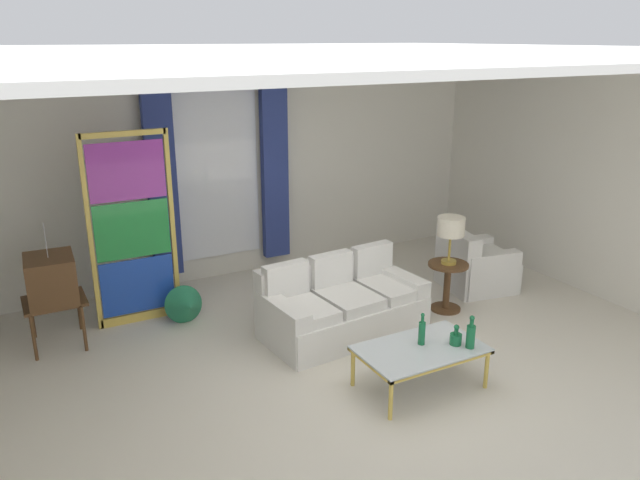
{
  "coord_description": "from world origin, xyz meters",
  "views": [
    {
      "loc": [
        -2.95,
        -4.72,
        3.15
      ],
      "look_at": [
        0.07,
        0.9,
        1.05
      ],
      "focal_mm": 34.82,
      "sensor_mm": 36.0,
      "label": 1
    }
  ],
  "objects_px": {
    "coffee_table": "(420,351)",
    "bottle_blue_decanter": "(456,338)",
    "armchair_white": "(473,267)",
    "table_lamp_brass": "(451,228)",
    "vintage_tv": "(51,281)",
    "couch_white_long": "(339,305)",
    "peacock_figurine": "(186,306)",
    "bottle_amber_squat": "(471,335)",
    "round_side_table": "(447,282)",
    "bottle_crystal_tall": "(422,332)",
    "stained_glass_divider": "(133,234)"
  },
  "relations": [
    {
      "from": "coffee_table",
      "to": "armchair_white",
      "type": "distance_m",
      "value": 2.65
    },
    {
      "from": "coffee_table",
      "to": "bottle_blue_decanter",
      "type": "xyz_separation_m",
      "value": [
        0.32,
        -0.1,
        0.1
      ]
    },
    {
      "from": "round_side_table",
      "to": "bottle_crystal_tall",
      "type": "bearing_deg",
      "value": -137.22
    },
    {
      "from": "bottle_amber_squat",
      "to": "peacock_figurine",
      "type": "bearing_deg",
      "value": 127.03
    },
    {
      "from": "armchair_white",
      "to": "couch_white_long",
      "type": "bearing_deg",
      "value": -173.4
    },
    {
      "from": "stained_glass_divider",
      "to": "peacock_figurine",
      "type": "height_order",
      "value": "stained_glass_divider"
    },
    {
      "from": "peacock_figurine",
      "to": "bottle_amber_squat",
      "type": "bearing_deg",
      "value": -52.97
    },
    {
      "from": "coffee_table",
      "to": "round_side_table",
      "type": "relative_size",
      "value": 1.95
    },
    {
      "from": "coffee_table",
      "to": "bottle_crystal_tall",
      "type": "height_order",
      "value": "bottle_crystal_tall"
    },
    {
      "from": "bottle_amber_squat",
      "to": "table_lamp_brass",
      "type": "xyz_separation_m",
      "value": [
        0.94,
        1.47,
        0.49
      ]
    },
    {
      "from": "couch_white_long",
      "to": "coffee_table",
      "type": "relative_size",
      "value": 1.58
    },
    {
      "from": "bottle_crystal_tall",
      "to": "round_side_table",
      "type": "relative_size",
      "value": 0.53
    },
    {
      "from": "couch_white_long",
      "to": "armchair_white",
      "type": "height_order",
      "value": "couch_white_long"
    },
    {
      "from": "coffee_table",
      "to": "table_lamp_brass",
      "type": "relative_size",
      "value": 2.03
    },
    {
      "from": "bottle_crystal_tall",
      "to": "couch_white_long",
      "type": "bearing_deg",
      "value": 94.91
    },
    {
      "from": "couch_white_long",
      "to": "table_lamp_brass",
      "type": "distance_m",
      "value": 1.59
    },
    {
      "from": "armchair_white",
      "to": "round_side_table",
      "type": "bearing_deg",
      "value": -153.02
    },
    {
      "from": "table_lamp_brass",
      "to": "peacock_figurine",
      "type": "bearing_deg",
      "value": 159.09
    },
    {
      "from": "vintage_tv",
      "to": "armchair_white",
      "type": "bearing_deg",
      "value": -10.11
    },
    {
      "from": "couch_white_long",
      "to": "bottle_amber_squat",
      "type": "distance_m",
      "value": 1.68
    },
    {
      "from": "couch_white_long",
      "to": "coffee_table",
      "type": "xyz_separation_m",
      "value": [
        0.07,
        -1.38,
        0.07
      ]
    },
    {
      "from": "armchair_white",
      "to": "peacock_figurine",
      "type": "height_order",
      "value": "armchair_white"
    },
    {
      "from": "vintage_tv",
      "to": "table_lamp_brass",
      "type": "xyz_separation_m",
      "value": [
        4.22,
        -1.27,
        0.3
      ]
    },
    {
      "from": "bottle_blue_decanter",
      "to": "stained_glass_divider",
      "type": "distance_m",
      "value": 3.67
    },
    {
      "from": "table_lamp_brass",
      "to": "vintage_tv",
      "type": "bearing_deg",
      "value": 163.27
    },
    {
      "from": "bottle_blue_decanter",
      "to": "vintage_tv",
      "type": "bearing_deg",
      "value": 140.74
    },
    {
      "from": "bottle_amber_squat",
      "to": "stained_glass_divider",
      "type": "bearing_deg",
      "value": 129.19
    },
    {
      "from": "peacock_figurine",
      "to": "stained_glass_divider",
      "type": "bearing_deg",
      "value": 141.5
    },
    {
      "from": "armchair_white",
      "to": "table_lamp_brass",
      "type": "relative_size",
      "value": 1.66
    },
    {
      "from": "coffee_table",
      "to": "stained_glass_divider",
      "type": "bearing_deg",
      "value": 126.19
    },
    {
      "from": "vintage_tv",
      "to": "peacock_figurine",
      "type": "relative_size",
      "value": 2.24
    },
    {
      "from": "peacock_figurine",
      "to": "round_side_table",
      "type": "height_order",
      "value": "round_side_table"
    },
    {
      "from": "peacock_figurine",
      "to": "table_lamp_brass",
      "type": "distance_m",
      "value": 3.18
    },
    {
      "from": "coffee_table",
      "to": "table_lamp_brass",
      "type": "xyz_separation_m",
      "value": [
        1.34,
        1.25,
        0.65
      ]
    },
    {
      "from": "peacock_figurine",
      "to": "round_side_table",
      "type": "xyz_separation_m",
      "value": [
        2.87,
        -1.1,
        0.14
      ]
    },
    {
      "from": "bottle_amber_squat",
      "to": "vintage_tv",
      "type": "height_order",
      "value": "vintage_tv"
    },
    {
      "from": "bottle_amber_squat",
      "to": "coffee_table",
      "type": "bearing_deg",
      "value": 151.83
    },
    {
      "from": "coffee_table",
      "to": "armchair_white",
      "type": "height_order",
      "value": "armchair_white"
    },
    {
      "from": "couch_white_long",
      "to": "peacock_figurine",
      "type": "bearing_deg",
      "value": 146.58
    },
    {
      "from": "couch_white_long",
      "to": "armchair_white",
      "type": "relative_size",
      "value": 1.93
    },
    {
      "from": "coffee_table",
      "to": "bottle_amber_squat",
      "type": "distance_m",
      "value": 0.48
    },
    {
      "from": "bottle_amber_squat",
      "to": "peacock_figurine",
      "type": "relative_size",
      "value": 0.54
    },
    {
      "from": "armchair_white",
      "to": "table_lamp_brass",
      "type": "distance_m",
      "value": 1.12
    },
    {
      "from": "vintage_tv",
      "to": "round_side_table",
      "type": "xyz_separation_m",
      "value": [
        4.22,
        -1.27,
        -0.37
      ]
    },
    {
      "from": "coffee_table",
      "to": "peacock_figurine",
      "type": "distance_m",
      "value": 2.81
    },
    {
      "from": "coffee_table",
      "to": "bottle_blue_decanter",
      "type": "bearing_deg",
      "value": -17.44
    },
    {
      "from": "bottle_blue_decanter",
      "to": "couch_white_long",
      "type": "bearing_deg",
      "value": 104.87
    },
    {
      "from": "couch_white_long",
      "to": "peacock_figurine",
      "type": "xyz_separation_m",
      "value": [
        -1.46,
        0.97,
        -0.08
      ]
    },
    {
      "from": "bottle_blue_decanter",
      "to": "armchair_white",
      "type": "distance_m",
      "value": 2.48
    },
    {
      "from": "bottle_blue_decanter",
      "to": "armchair_white",
      "type": "relative_size",
      "value": 0.21
    }
  ]
}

